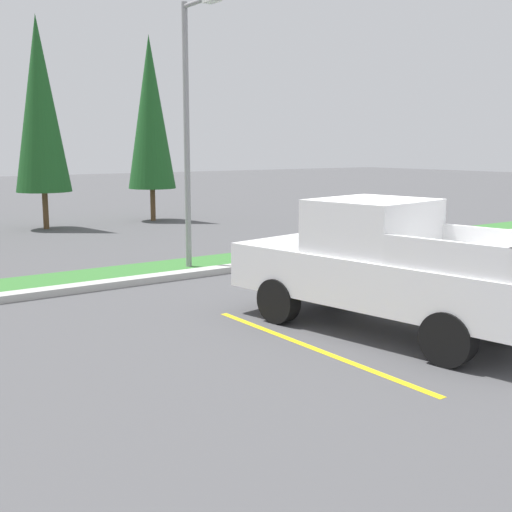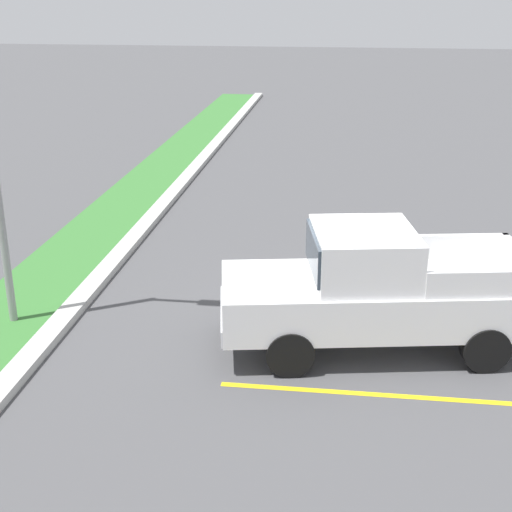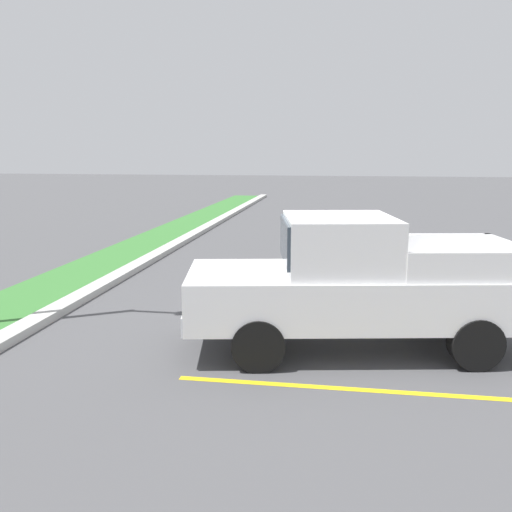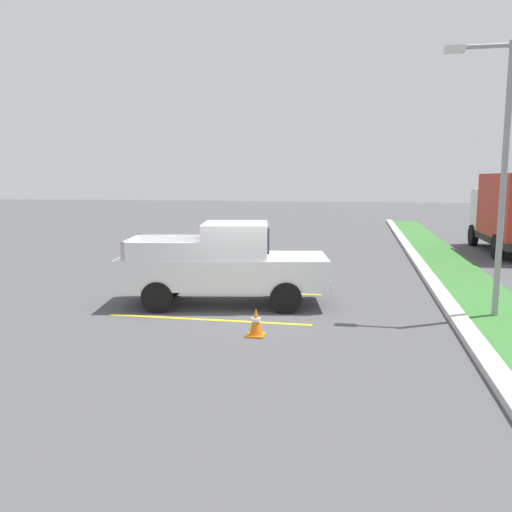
# 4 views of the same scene
# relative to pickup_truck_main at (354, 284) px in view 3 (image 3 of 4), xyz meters

# --- Properties ---
(ground_plane) EXTENTS (120.00, 120.00, 0.00)m
(ground_plane) POSITION_rel_pickup_truck_main_xyz_m (0.56, 0.57, -1.04)
(ground_plane) COLOR #4C4C4F
(parking_line_near) EXTENTS (0.12, 4.80, 0.01)m
(parking_line_near) POSITION_rel_pickup_truck_main_xyz_m (-1.54, -0.05, -1.04)
(parking_line_near) COLOR yellow
(parking_line_near) RESTS_ON ground
(parking_line_far) EXTENTS (0.12, 4.80, 0.01)m
(parking_line_far) POSITION_rel_pickup_truck_main_xyz_m (1.56, -0.05, -1.04)
(parking_line_far) COLOR yellow
(parking_line_far) RESTS_ON ground
(curb_strip) EXTENTS (56.00, 0.40, 0.15)m
(curb_strip) POSITION_rel_pickup_truck_main_xyz_m (0.56, 5.57, -0.97)
(curb_strip) COLOR #B2B2AD
(curb_strip) RESTS_ON ground
(pickup_truck_main) EXTENTS (2.77, 5.47, 2.10)m
(pickup_truck_main) POSITION_rel_pickup_truck_main_xyz_m (0.00, 0.00, 0.00)
(pickup_truck_main) COLOR black
(pickup_truck_main) RESTS_ON ground
(traffic_cone) EXTENTS (0.36, 0.36, 0.60)m
(traffic_cone) POSITION_rel_pickup_truck_main_xyz_m (2.58, 1.28, -0.75)
(traffic_cone) COLOR orange
(traffic_cone) RESTS_ON ground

